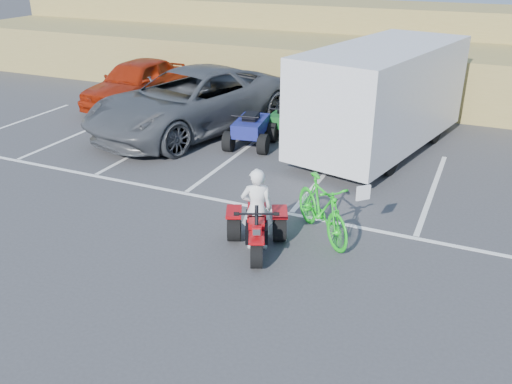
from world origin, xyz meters
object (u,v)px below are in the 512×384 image
at_px(red_trike_atv, 257,251).
at_px(quad_atv_green, 285,135).
at_px(green_dirt_bike, 322,208).
at_px(red_car, 137,82).
at_px(cargo_trailer, 382,95).
at_px(grey_pickup, 191,101).
at_px(rider, 257,209).
at_px(quad_atv_blue, 251,146).

relative_size(red_trike_atv, quad_atv_green, 1.04).
bearing_deg(green_dirt_bike, red_car, 98.46).
height_order(red_trike_atv, cargo_trailer, cargo_trailer).
bearing_deg(grey_pickup, rider, -33.76).
xyz_separation_m(green_dirt_bike, quad_atv_blue, (-3.56, 4.40, -0.63)).
bearing_deg(red_car, quad_atv_green, -10.53).
relative_size(rider, green_dirt_bike, 0.79).
bearing_deg(red_car, grey_pickup, -29.63).
relative_size(green_dirt_bike, red_car, 0.43).
xyz_separation_m(cargo_trailer, quad_atv_blue, (-3.46, -1.24, -1.60)).
height_order(rider, grey_pickup, grey_pickup).
distance_m(cargo_trailer, quad_atv_green, 3.33).
distance_m(red_trike_atv, cargo_trailer, 6.95).
relative_size(red_trike_atv, grey_pickup, 0.23).
bearing_deg(red_trike_atv, green_dirt_bike, 24.78).
xyz_separation_m(rider, red_car, (-8.38, 7.93, 0.01)).
distance_m(red_trike_atv, rider, 0.84).
xyz_separation_m(red_trike_atv, green_dirt_bike, (0.95, 1.07, 0.63)).
bearing_deg(rider, red_car, -67.08).
bearing_deg(quad_atv_blue, cargo_trailer, 10.51).
height_order(rider, quad_atv_blue, rider).
height_order(cargo_trailer, quad_atv_blue, cargo_trailer).
distance_m(rider, quad_atv_blue, 5.97).
height_order(rider, quad_atv_green, rider).
bearing_deg(grey_pickup, red_trike_atv, -34.06).
bearing_deg(red_trike_atv, quad_atv_blue, 91.86).
bearing_deg(rider, quad_atv_green, -96.97).
xyz_separation_m(green_dirt_bike, quad_atv_green, (-3.02, 5.77, -0.63)).
relative_size(cargo_trailer, quad_atv_green, 4.39).
distance_m(rider, grey_pickup, 7.69).
relative_size(grey_pickup, red_car, 1.43).
distance_m(rider, green_dirt_bike, 1.39).
distance_m(red_trike_atv, quad_atv_blue, 6.06).
bearing_deg(green_dirt_bike, cargo_trailer, 46.23).
height_order(green_dirt_bike, quad_atv_green, green_dirt_bike).
height_order(red_car, quad_atv_green, red_car).
bearing_deg(quad_atv_green, red_car, 166.68).
bearing_deg(red_trike_atv, grey_pickup, 105.67).
bearing_deg(quad_atv_green, green_dirt_bike, -64.74).
relative_size(red_car, cargo_trailer, 0.72).
height_order(green_dirt_bike, grey_pickup, grey_pickup).
distance_m(green_dirt_bike, quad_atv_green, 6.54).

